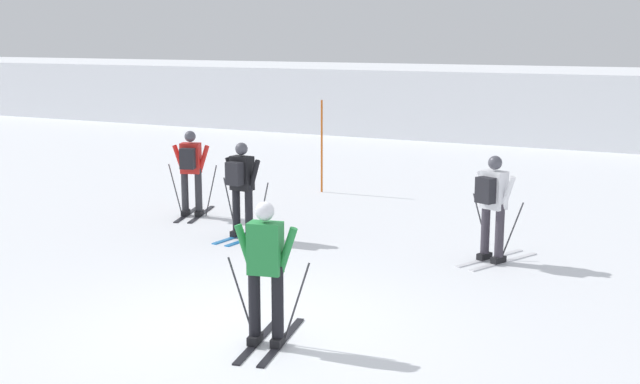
# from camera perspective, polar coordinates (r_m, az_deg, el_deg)

# --- Properties ---
(ground_plane) EXTENTS (120.00, 120.00, 0.00)m
(ground_plane) POSITION_cam_1_polar(r_m,az_deg,el_deg) (10.35, -5.21, -9.29)
(ground_plane) COLOR white
(far_snow_ridge) EXTENTS (80.00, 7.01, 2.35)m
(far_snow_ridge) POSITION_cam_1_polar(r_m,az_deg,el_deg) (30.41, 17.11, 5.87)
(far_snow_ridge) COLOR white
(far_snow_ridge) RESTS_ON ground
(skier_white) EXTENTS (0.98, 1.61, 1.71)m
(skier_white) POSITION_cam_1_polar(r_m,az_deg,el_deg) (13.16, 11.87, -0.79)
(skier_white) COLOR silver
(skier_white) RESTS_ON ground
(skier_green) EXTENTS (0.98, 1.64, 1.71)m
(skier_green) POSITION_cam_1_polar(r_m,az_deg,el_deg) (9.45, -3.77, -5.38)
(skier_green) COLOR black
(skier_green) RESTS_ON ground
(skier_red) EXTENTS (0.96, 1.63, 1.71)m
(skier_red) POSITION_cam_1_polar(r_m,az_deg,el_deg) (16.40, -8.95, 1.58)
(skier_red) COLOR black
(skier_red) RESTS_ON ground
(skier_black) EXTENTS (1.00, 1.63, 1.71)m
(skier_black) POSITION_cam_1_polar(r_m,az_deg,el_deg) (14.50, -5.47, 0.46)
(skier_black) COLOR #237AC6
(skier_black) RESTS_ON ground
(trail_marker_pole) EXTENTS (0.04, 0.04, 2.11)m
(trail_marker_pole) POSITION_cam_1_polar(r_m,az_deg,el_deg) (18.75, 0.12, 3.17)
(trail_marker_pole) COLOR #C65614
(trail_marker_pole) RESTS_ON ground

